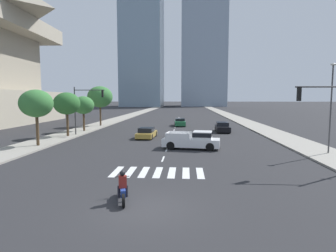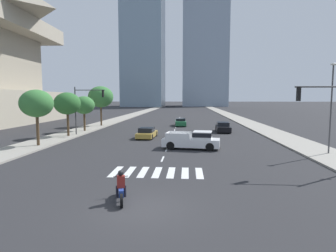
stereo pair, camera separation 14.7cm
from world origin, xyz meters
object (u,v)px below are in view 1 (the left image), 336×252
(street_tree_third, at_px, (83,105))
(street_tree_fourth, at_px, (100,97))
(street_lamp_east, at_px, (331,101))
(street_tree_nearest, at_px, (36,104))
(pickup_truck, at_px, (194,140))
(sedan_black_0, at_px, (222,127))
(traffic_signal_near, at_px, (333,109))
(street_tree_second, at_px, (67,104))
(motorcycle_lead, at_px, (123,189))
(sedan_gold_2, at_px, (147,133))
(sedan_green_1, at_px, (180,122))
(traffic_signal_far, at_px, (86,102))

(street_tree_third, height_order, street_tree_fourth, street_tree_fourth)
(street_lamp_east, relative_size, street_tree_nearest, 1.37)
(street_tree_third, bearing_deg, pickup_truck, -39.34)
(sedan_black_0, relative_size, street_tree_third, 0.97)
(traffic_signal_near, bearing_deg, street_tree_third, -40.18)
(street_tree_second, bearing_deg, street_lamp_east, -18.90)
(sedan_black_0, xyz_separation_m, street_lamp_east, (6.82, -15.73, 3.84))
(street_tree_nearest, distance_m, street_tree_fourth, 20.11)
(motorcycle_lead, distance_m, sedan_gold_2, 20.69)
(sedan_black_0, distance_m, traffic_signal_near, 21.99)
(pickup_truck, distance_m, street_tree_fourth, 25.59)
(street_tree_nearest, bearing_deg, sedan_black_0, 34.77)
(sedan_gold_2, distance_m, street_lamp_east, 19.33)
(pickup_truck, height_order, sedan_black_0, pickup_truck)
(pickup_truck, relative_size, street_tree_nearest, 1.02)
(street_tree_second, bearing_deg, sedan_green_1, 48.18)
(motorcycle_lead, xyz_separation_m, street_tree_nearest, (-11.56, 13.78, 3.64))
(pickup_truck, bearing_deg, street_tree_nearest, -172.34)
(pickup_truck, relative_size, sedan_green_1, 1.17)
(street_lamp_east, bearing_deg, pickup_truck, 169.63)
(sedan_gold_2, distance_m, traffic_signal_far, 8.88)
(street_tree_third, xyz_separation_m, street_tree_fourth, (0.00, 7.70, 1.21))
(sedan_gold_2, relative_size, street_tree_third, 0.91)
(traffic_signal_far, bearing_deg, motorcycle_lead, -66.22)
(street_lamp_east, distance_m, street_tree_second, 27.94)
(sedan_green_1, bearing_deg, street_lamp_east, 25.49)
(motorcycle_lead, bearing_deg, traffic_signal_near, -78.27)
(sedan_green_1, xyz_separation_m, street_tree_third, (-13.39, -9.50, 3.15))
(sedan_green_1, distance_m, street_tree_fourth, 14.20)
(pickup_truck, height_order, sedan_gold_2, pickup_truck)
(street_lamp_east, distance_m, street_tree_third, 30.16)
(pickup_truck, relative_size, street_tree_fourth, 0.83)
(street_lamp_east, bearing_deg, traffic_signal_near, -115.22)
(street_lamp_east, bearing_deg, street_tree_fourth, 139.95)
(motorcycle_lead, relative_size, street_tree_nearest, 0.38)
(traffic_signal_near, xyz_separation_m, street_tree_fourth, (-23.80, 27.80, 0.93))
(street_lamp_east, distance_m, street_tree_fourth, 34.53)
(sedan_gold_2, bearing_deg, traffic_signal_near, -132.50)
(sedan_black_0, height_order, street_tree_second, street_tree_second)
(motorcycle_lead, height_order, traffic_signal_far, traffic_signal_far)
(motorcycle_lead, distance_m, sedan_green_1, 35.73)
(traffic_signal_near, xyz_separation_m, street_tree_third, (-23.80, 20.10, -0.28))
(traffic_signal_far, bearing_deg, sedan_gold_2, -11.09)
(sedan_green_1, height_order, street_tree_nearest, street_tree_nearest)
(motorcycle_lead, relative_size, sedan_green_1, 0.44)
(street_lamp_east, bearing_deg, sedan_gold_2, 151.82)
(traffic_signal_near, relative_size, street_tree_second, 1.07)
(sedan_black_0, relative_size, traffic_signal_near, 0.83)
(traffic_signal_near, xyz_separation_m, street_lamp_east, (2.63, 5.59, 0.43))
(pickup_truck, distance_m, sedan_black_0, 14.37)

